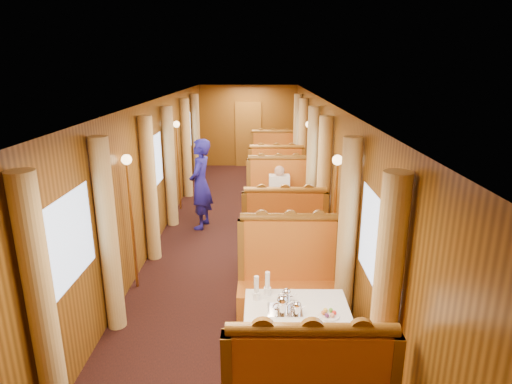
{
  "coord_description": "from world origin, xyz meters",
  "views": [
    {
      "loc": [
        0.38,
        -7.29,
        3.09
      ],
      "look_at": [
        0.31,
        -0.46,
        1.05
      ],
      "focal_mm": 30.0,
      "sensor_mm": 36.0,
      "label": 1
    }
  ],
  "objects_px": {
    "banquette_mid_fwd": "(283,240)",
    "banquette_mid_aft": "(278,201)",
    "banquette_far_aft": "(273,163)",
    "rose_vase_mid": "(282,191)",
    "tea_tray": "(285,310)",
    "fruit_plate": "(329,314)",
    "teapot_back": "(286,297)",
    "table_mid": "(281,220)",
    "banquette_far_fwd": "(276,182)",
    "passenger": "(279,190)",
    "table_far": "(275,173)",
    "steward": "(201,184)",
    "teapot_right": "(297,310)",
    "table_near": "(296,339)",
    "banquette_near_aft": "(289,286)",
    "teapot_left": "(282,307)",
    "rose_vase_far": "(275,152)"
  },
  "relations": [
    {
      "from": "table_far",
      "to": "teapot_right",
      "type": "distance_m",
      "value": 7.15
    },
    {
      "from": "banquette_mid_fwd",
      "to": "teapot_back",
      "type": "relative_size",
      "value": 9.04
    },
    {
      "from": "banquette_far_aft",
      "to": "rose_vase_mid",
      "type": "relative_size",
      "value": 3.72
    },
    {
      "from": "banquette_far_aft",
      "to": "tea_tray",
      "type": "height_order",
      "value": "banquette_far_aft"
    },
    {
      "from": "banquette_near_aft",
      "to": "steward",
      "type": "xyz_separation_m",
      "value": [
        -1.52,
        3.11,
        0.46
      ]
    },
    {
      "from": "banquette_far_fwd",
      "to": "rose_vase_mid",
      "type": "xyz_separation_m",
      "value": [
        0.01,
        -2.5,
        0.5
      ]
    },
    {
      "from": "table_near",
      "to": "teapot_left",
      "type": "distance_m",
      "value": 0.49
    },
    {
      "from": "banquette_mid_aft",
      "to": "table_far",
      "type": "relative_size",
      "value": 1.28
    },
    {
      "from": "teapot_right",
      "to": "table_far",
      "type": "bearing_deg",
      "value": 77.32
    },
    {
      "from": "banquette_mid_aft",
      "to": "teapot_left",
      "type": "distance_m",
      "value": 4.65
    },
    {
      "from": "table_mid",
      "to": "banquette_mid_fwd",
      "type": "xyz_separation_m",
      "value": [
        0.0,
        -1.01,
        0.05
      ]
    },
    {
      "from": "banquette_near_aft",
      "to": "banquette_mid_fwd",
      "type": "xyz_separation_m",
      "value": [
        0.0,
        1.47,
        0.0
      ]
    },
    {
      "from": "banquette_mid_fwd",
      "to": "banquette_mid_aft",
      "type": "bearing_deg",
      "value": 90.0
    },
    {
      "from": "rose_vase_mid",
      "to": "steward",
      "type": "xyz_separation_m",
      "value": [
        -1.53,
        0.64,
        -0.05
      ]
    },
    {
      "from": "fruit_plate",
      "to": "teapot_right",
      "type": "bearing_deg",
      "value": 177.28
    },
    {
      "from": "banquette_near_aft",
      "to": "banquette_mid_aft",
      "type": "distance_m",
      "value": 3.5
    },
    {
      "from": "teapot_left",
      "to": "banquette_far_aft",
      "type": "bearing_deg",
      "value": 70.57
    },
    {
      "from": "teapot_right",
      "to": "passenger",
      "type": "bearing_deg",
      "value": 77.25
    },
    {
      "from": "banquette_mid_aft",
      "to": "tea_tray",
      "type": "relative_size",
      "value": 3.94
    },
    {
      "from": "tea_tray",
      "to": "teapot_right",
      "type": "height_order",
      "value": "teapot_right"
    },
    {
      "from": "banquette_near_aft",
      "to": "passenger",
      "type": "xyz_separation_m",
      "value": [
        -0.0,
        3.23,
        0.32
      ]
    },
    {
      "from": "banquette_mid_fwd",
      "to": "banquette_far_aft",
      "type": "relative_size",
      "value": 1.0
    },
    {
      "from": "banquette_near_aft",
      "to": "rose_vase_mid",
      "type": "xyz_separation_m",
      "value": [
        0.01,
        2.47,
        0.5
      ]
    },
    {
      "from": "tea_tray",
      "to": "fruit_plate",
      "type": "relative_size",
      "value": 1.63
    },
    {
      "from": "teapot_back",
      "to": "fruit_plate",
      "type": "distance_m",
      "value": 0.47
    },
    {
      "from": "banquette_far_aft",
      "to": "teapot_right",
      "type": "xyz_separation_m",
      "value": [
        -0.01,
        -8.15,
        0.38
      ]
    },
    {
      "from": "table_mid",
      "to": "banquette_far_aft",
      "type": "height_order",
      "value": "banquette_far_aft"
    },
    {
      "from": "banquette_mid_fwd",
      "to": "teapot_right",
      "type": "distance_m",
      "value": 2.65
    },
    {
      "from": "banquette_far_fwd",
      "to": "banquette_mid_fwd",
      "type": "bearing_deg",
      "value": -90.0
    },
    {
      "from": "banquette_mid_fwd",
      "to": "rose_vase_mid",
      "type": "bearing_deg",
      "value": 89.41
    },
    {
      "from": "banquette_far_aft",
      "to": "fruit_plate",
      "type": "distance_m",
      "value": 8.18
    },
    {
      "from": "table_near",
      "to": "teapot_right",
      "type": "distance_m",
      "value": 0.45
    },
    {
      "from": "banquette_near_aft",
      "to": "steward",
      "type": "bearing_deg",
      "value": 116.08
    },
    {
      "from": "banquette_far_fwd",
      "to": "banquette_far_aft",
      "type": "distance_m",
      "value": 2.03
    },
    {
      "from": "banquette_far_fwd",
      "to": "fruit_plate",
      "type": "distance_m",
      "value": 6.16
    },
    {
      "from": "banquette_far_aft",
      "to": "table_far",
      "type": "bearing_deg",
      "value": -90.0
    },
    {
      "from": "table_mid",
      "to": "steward",
      "type": "distance_m",
      "value": 1.72
    },
    {
      "from": "banquette_mid_fwd",
      "to": "banquette_mid_aft",
      "type": "xyz_separation_m",
      "value": [
        0.0,
        2.03,
        0.0
      ]
    },
    {
      "from": "banquette_near_aft",
      "to": "teapot_back",
      "type": "bearing_deg",
      "value": -96.2
    },
    {
      "from": "rose_vase_mid",
      "to": "passenger",
      "type": "xyz_separation_m",
      "value": [
        -0.01,
        0.75,
        -0.19
      ]
    },
    {
      "from": "table_mid",
      "to": "teapot_right",
      "type": "relative_size",
      "value": 7.79
    },
    {
      "from": "fruit_plate",
      "to": "rose_vase_far",
      "type": "xyz_separation_m",
      "value": [
        -0.28,
        7.18,
        0.16
      ]
    },
    {
      "from": "tea_tray",
      "to": "fruit_plate",
      "type": "bearing_deg",
      "value": -11.28
    },
    {
      "from": "table_near",
      "to": "teapot_back",
      "type": "distance_m",
      "value": 0.46
    },
    {
      "from": "banquette_mid_fwd",
      "to": "banquette_far_aft",
      "type": "bearing_deg",
      "value": 90.0
    },
    {
      "from": "rose_vase_far",
      "to": "table_mid",
      "type": "bearing_deg",
      "value": -90.25
    },
    {
      "from": "table_far",
      "to": "rose_vase_far",
      "type": "relative_size",
      "value": 2.92
    },
    {
      "from": "table_near",
      "to": "table_far",
      "type": "distance_m",
      "value": 7.0
    },
    {
      "from": "passenger",
      "to": "rose_vase_mid",
      "type": "bearing_deg",
      "value": -89.22
    },
    {
      "from": "table_far",
      "to": "passenger",
      "type": "relative_size",
      "value": 1.38
    }
  ]
}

